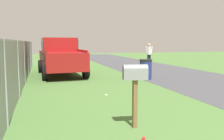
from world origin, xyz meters
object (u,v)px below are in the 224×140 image
at_px(mailbox, 135,77).
at_px(pedestrian, 149,53).
at_px(pickup_truck, 60,55).
at_px(trash_bin, 146,69).

distance_m(mailbox, pedestrian, 14.05).
bearing_deg(mailbox, pickup_truck, 13.61).
bearing_deg(pickup_truck, trash_bin, -129.90).
height_order(pickup_truck, pedestrian, pickup_truck).
height_order(pickup_truck, trash_bin, pickup_truck).
distance_m(pickup_truck, pedestrian, 7.94).
bearing_deg(mailbox, pedestrian, -18.24).
bearing_deg(pedestrian, pickup_truck, -50.31).
height_order(trash_bin, pedestrian, pedestrian).
relative_size(mailbox, pedestrian, 0.78).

